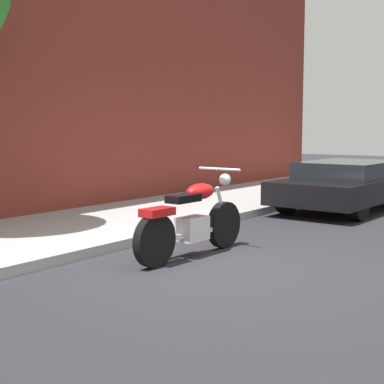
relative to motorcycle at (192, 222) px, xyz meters
The scene contains 4 objects.
ground_plane 0.71m from the motorcycle, 144.94° to the right, with size 60.00×60.00×0.00m, color #28282D.
sidewalk 2.61m from the motorcycle, 99.61° to the left, with size 24.62×3.00×0.14m, color #A1A1A1.
motorcycle is the anchor object (origin of this frame).
parked_car_black 5.58m from the motorcycle, ahead, with size 4.37×1.92×1.03m.
Camera 1 is at (-5.55, -4.11, 1.71)m, focal length 52.69 mm.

